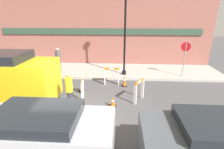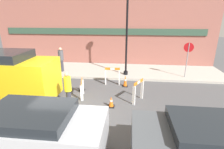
# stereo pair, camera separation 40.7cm
# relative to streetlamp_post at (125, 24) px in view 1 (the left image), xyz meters

# --- Properties ---
(ground_plane) EXTENTS (60.00, 60.00, 0.00)m
(ground_plane) POSITION_rel_streetlamp_post_xyz_m (-2.04, -5.30, -3.52)
(ground_plane) COLOR #4C4C4F
(sidewalk_slab) EXTENTS (18.00, 3.58, 0.15)m
(sidewalk_slab) POSITION_rel_streetlamp_post_xyz_m (-2.04, 0.99, -3.45)
(sidewalk_slab) COLOR #ADA89E
(sidewalk_slab) RESTS_ON ground_plane
(storefront_facade) EXTENTS (18.00, 0.22, 5.50)m
(storefront_facade) POSITION_rel_streetlamp_post_xyz_m (-2.04, 2.85, -0.77)
(storefront_facade) COLOR #93564C
(storefront_facade) RESTS_ON ground_plane
(streetlamp_post) EXTENTS (0.44, 0.44, 5.25)m
(streetlamp_post) POSITION_rel_streetlamp_post_xyz_m (0.00, 0.00, 0.00)
(streetlamp_post) COLOR black
(streetlamp_post) RESTS_ON sidewalk_slab
(stop_sign) EXTENTS (0.59, 0.15, 2.28)m
(stop_sign) POSITION_rel_streetlamp_post_xyz_m (3.93, -0.12, -1.84)
(stop_sign) COLOR gray
(stop_sign) RESTS_ON sidewalk_slab
(barricade_0) EXTENTS (0.90, 0.16, 1.09)m
(barricade_0) POSITION_rel_streetlamp_post_xyz_m (-0.76, -1.58, -2.93)
(barricade_0) COLOR white
(barricade_0) RESTS_ON ground_plane
(barricade_1) EXTENTS (0.31, 0.88, 0.95)m
(barricade_1) POSITION_rel_streetlamp_post_xyz_m (-2.15, -3.45, -3.00)
(barricade_1) COLOR white
(barricade_1) RESTS_ON ground_plane
(barricade_2) EXTENTS (0.56, 0.81, 1.10)m
(barricade_2) POSITION_rel_streetlamp_post_xyz_m (0.72, -3.66, -2.93)
(barricade_2) COLOR white
(barricade_2) RESTS_ON ground_plane
(traffic_cone_0) EXTENTS (0.30, 0.30, 0.54)m
(traffic_cone_0) POSITION_rel_streetlamp_post_xyz_m (-0.53, -4.33, -3.26)
(traffic_cone_0) COLOR black
(traffic_cone_0) RESTS_ON ground_plane
(traffic_cone_1) EXTENTS (0.30, 0.30, 0.62)m
(traffic_cone_1) POSITION_rel_streetlamp_post_xyz_m (-2.38, -2.69, -3.22)
(traffic_cone_1) COLOR black
(traffic_cone_1) RESTS_ON ground_plane
(traffic_cone_2) EXTENTS (0.30, 0.30, 0.71)m
(traffic_cone_2) POSITION_rel_streetlamp_post_xyz_m (0.03, -1.79, -3.18)
(traffic_cone_2) COLOR black
(traffic_cone_2) RESTS_ON ground_plane
(person_worker) EXTENTS (0.45, 0.45, 1.69)m
(person_worker) POSITION_rel_streetlamp_post_xyz_m (-2.49, -4.51, -2.61)
(person_worker) COLOR #33333D
(person_worker) RESTS_ON ground_plane
(person_pedestrian) EXTENTS (0.40, 0.40, 1.76)m
(person_pedestrian) POSITION_rel_streetlamp_post_xyz_m (-4.67, 0.23, -2.43)
(person_pedestrian) COLOR #33333D
(person_pedestrian) RESTS_ON sidewalk_slab
(parked_car_1) EXTENTS (4.03, 1.90, 1.75)m
(parked_car_1) POSITION_rel_streetlamp_post_xyz_m (-2.33, -7.79, -2.54)
(parked_car_1) COLOR #B7BABF
(parked_car_1) RESTS_ON ground_plane
(parked_car_2) EXTENTS (4.13, 1.86, 1.67)m
(parked_car_2) POSITION_rel_streetlamp_post_xyz_m (2.45, -7.79, -2.58)
(parked_car_2) COLOR #4C5156
(parked_car_2) RESTS_ON ground_plane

